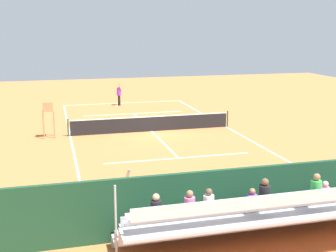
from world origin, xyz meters
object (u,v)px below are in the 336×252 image
(tennis_net, at_px, (152,123))
(courtside_bench, at_px, (296,195))
(bleacher_stand, at_px, (265,215))
(tennis_ball_near, at_px, (140,106))
(tennis_player, at_px, (119,93))
(equipment_bag, at_px, (244,212))
(line_judge, at_px, (129,199))
(tennis_racket, at_px, (116,106))
(umpire_chair, at_px, (48,116))

(tennis_net, bearing_deg, courtside_bench, 99.61)
(bleacher_stand, relative_size, tennis_ball_near, 137.27)
(tennis_player, bearing_deg, bleacher_stand, 90.99)
(tennis_net, xyz_separation_m, equipment_bag, (-0.21, 13.40, -0.32))
(bleacher_stand, bearing_deg, tennis_ball_near, -92.66)
(tennis_net, xyz_separation_m, line_judge, (3.75, 13.23, 0.51))
(courtside_bench, relative_size, line_judge, 0.93)
(bleacher_stand, relative_size, courtside_bench, 5.03)
(equipment_bag, xyz_separation_m, tennis_racket, (1.02, -23.00, -0.16))
(tennis_ball_near, bearing_deg, tennis_player, -32.16)
(umpire_chair, distance_m, equipment_bag, 14.83)
(line_judge, bearing_deg, tennis_racket, -97.34)
(tennis_net, relative_size, equipment_bag, 11.44)
(courtside_bench, relative_size, tennis_racket, 3.25)
(bleacher_stand, xyz_separation_m, tennis_player, (0.44, -25.29, 0.06))
(tennis_net, xyz_separation_m, tennis_ball_near, (-1.07, -8.94, -0.47))
(umpire_chair, bearing_deg, tennis_ball_near, -128.85)
(umpire_chair, bearing_deg, bleacher_stand, 111.87)
(courtside_bench, distance_m, equipment_bag, 2.08)
(tennis_net, bearing_deg, line_judge, 74.17)
(bleacher_stand, xyz_separation_m, umpire_chair, (6.13, -15.29, 0.36))
(umpire_chair, height_order, courtside_bench, umpire_chair)
(bleacher_stand, xyz_separation_m, courtside_bench, (-2.31, -2.09, -0.39))
(umpire_chair, bearing_deg, tennis_racket, -119.13)
(tennis_racket, bearing_deg, tennis_ball_near, 160.72)
(bleacher_stand, distance_m, line_judge, 4.26)
(equipment_bag, height_order, tennis_ball_near, equipment_bag)
(umpire_chair, relative_size, tennis_racket, 3.86)
(tennis_player, xyz_separation_m, line_judge, (3.25, 23.16, 0.00))
(tennis_ball_near, bearing_deg, line_judge, 77.75)
(tennis_racket, xyz_separation_m, tennis_ball_near, (-1.87, 0.66, 0.02))
(umpire_chair, distance_m, line_judge, 13.38)
(tennis_player, relative_size, tennis_racket, 3.48)
(bleacher_stand, relative_size, tennis_player, 4.70)
(tennis_racket, bearing_deg, line_judge, 82.66)
(courtside_bench, relative_size, tennis_player, 0.93)
(umpire_chair, xyz_separation_m, tennis_player, (-5.70, -10.01, -0.30))
(equipment_bag, height_order, tennis_player, tennis_player)
(courtside_bench, bearing_deg, tennis_ball_near, -86.95)
(tennis_ball_near, xyz_separation_m, line_judge, (4.82, 22.17, 0.98))
(bleacher_stand, xyz_separation_m, tennis_ball_near, (-1.13, -24.31, -0.92))
(tennis_net, height_order, tennis_racket, tennis_net)
(tennis_player, bearing_deg, line_judge, 82.02)
(bleacher_stand, distance_m, tennis_player, 25.30)
(tennis_player, distance_m, tennis_ball_near, 2.10)
(tennis_ball_near, bearing_deg, tennis_racket, -19.28)
(tennis_net, distance_m, equipment_bag, 13.41)
(bleacher_stand, height_order, tennis_racket, bleacher_stand)
(equipment_bag, distance_m, tennis_player, 23.36)
(umpire_chair, height_order, equipment_bag, umpire_chair)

